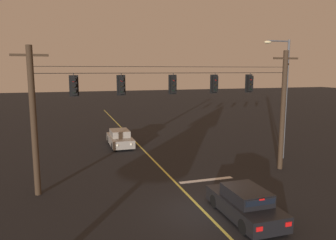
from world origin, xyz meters
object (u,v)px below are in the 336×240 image
Objects in this scene: traffic_light_right_inner at (215,84)px; car_waiting_near_lane at (245,204)px; street_lamp_corner at (283,89)px; traffic_light_rightmost at (250,83)px; traffic_light_centre at (173,85)px; traffic_light_left_inner at (122,85)px; traffic_light_leftmost at (74,86)px; car_oncoming_lead at (120,138)px.

car_waiting_near_lane is (-1.16, -5.67, -5.05)m from traffic_light_right_inner.
street_lamp_corner is at bearing 18.65° from traffic_light_right_inner.
street_lamp_corner is at bearing 28.10° from traffic_light_rightmost.
traffic_light_centre and traffic_light_rightmost have the same top height.
traffic_light_centre is (2.98, 0.00, 0.00)m from traffic_light_left_inner.
traffic_light_leftmost is at bearing -171.47° from street_lamp_corner.
traffic_light_left_inner is 0.28× the size of car_waiting_near_lane.
traffic_light_rightmost is (10.47, 0.00, 0.00)m from traffic_light_leftmost.
street_lamp_corner is (10.68, -7.62, 4.50)m from car_oncoming_lead.
traffic_light_right_inner is at bearing 0.00° from traffic_light_centre.
traffic_light_right_inner is at bearing 78.46° from car_waiting_near_lane.
street_lamp_corner is (4.09, 2.18, -0.55)m from traffic_light_rightmost.
traffic_light_centre is 1.00× the size of traffic_light_rightmost.
car_oncoming_lead is at bearing 99.21° from traffic_light_centre.
traffic_light_rightmost is at bearing 0.00° from traffic_light_leftmost.
car_oncoming_lead is at bearing 81.95° from traffic_light_left_inner.
car_waiting_near_lane is (6.93, -5.67, -5.05)m from traffic_light_leftmost.
traffic_light_left_inner and traffic_light_centre have the same top height.
traffic_light_right_inner is at bearing 180.00° from traffic_light_rightmost.
traffic_light_rightmost is 0.28× the size of car_waiting_near_lane.
traffic_light_left_inner and traffic_light_right_inner have the same top height.
traffic_light_leftmost and traffic_light_left_inner have the same top height.
traffic_light_right_inner is at bearing -66.78° from car_oncoming_lead.
traffic_light_centre is 2.62m from traffic_light_right_inner.
traffic_light_centre is 0.28× the size of car_waiting_near_lane.
traffic_light_leftmost is at bearing 180.00° from traffic_light_left_inner.
traffic_light_centre is 7.73m from car_waiting_near_lane.
traffic_light_rightmost is 12.85m from car_oncoming_lead.
car_oncoming_lead is at bearing 123.89° from traffic_light_rightmost.
traffic_light_leftmost is 2.49m from traffic_light_left_inner.
traffic_light_left_inner is 0.28× the size of car_oncoming_lead.
traffic_light_left_inner is at bearing 180.00° from traffic_light_centre.
traffic_light_left_inner is 7.98m from traffic_light_rightmost.
traffic_light_leftmost is 10.28m from car_waiting_near_lane.
traffic_light_left_inner is (2.49, 0.00, 0.00)m from traffic_light_leftmost.
traffic_light_centre and traffic_light_right_inner have the same top height.
traffic_light_rightmost is (7.98, 0.00, 0.00)m from traffic_light_left_inner.
traffic_light_right_inner is 0.14× the size of street_lamp_corner.
traffic_light_rightmost is at bearing 0.00° from traffic_light_centre.
car_waiting_near_lane is at bearing -75.58° from traffic_light_centre.
traffic_light_left_inner reaches higher than car_waiting_near_lane.
traffic_light_centre reaches higher than car_waiting_near_lane.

